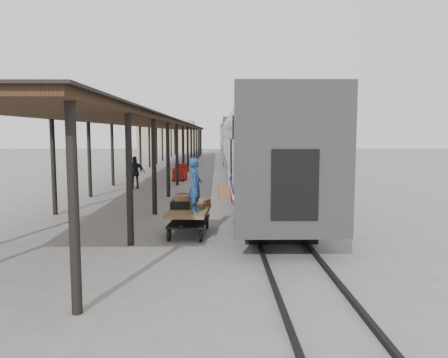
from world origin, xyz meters
The scene contains 11 objects.
ground centered at (0.00, 0.00, 0.00)m, with size 160.00×160.00×0.00m, color slate.
train centered at (3.19, 33.79, 2.69)m, with size 3.45×76.01×4.01m.
canopy centered at (-3.40, 24.00, 4.00)m, with size 4.90×64.30×4.15m.
rails centered at (3.20, 34.00, 0.06)m, with size 1.54×150.00×0.12m.
building_far centered at (14.00, 78.00, 4.00)m, with size 18.00×10.00×8.00m, color tan.
building_left centered at (-10.00, 82.00, 3.00)m, with size 12.00×8.00×6.00m, color tan.
baggage_cart centered at (0.32, -0.65, 0.65)m, with size 1.42×2.49×0.86m.
suitcase_stack centered at (0.22, -0.26, 1.04)m, with size 1.33×1.20×0.44m.
luggage_tug centered at (-1.42, 15.96, 0.53)m, with size 0.97×1.41×1.17m.
porter centered at (0.57, -1.30, 1.72)m, with size 0.63×0.41×1.72m, color navy.
pedestrian centered at (-3.71, 11.36, 0.98)m, with size 1.15×0.48×1.97m, color black.
Camera 1 is at (1.27, -14.85, 3.34)m, focal length 35.00 mm.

